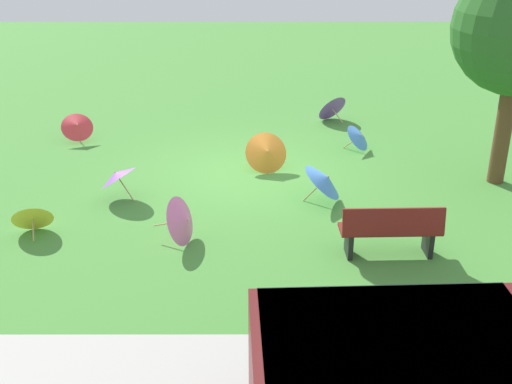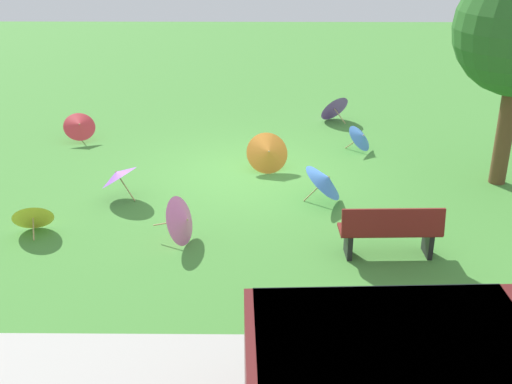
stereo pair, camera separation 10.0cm
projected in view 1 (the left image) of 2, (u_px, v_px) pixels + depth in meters
ground at (246, 175)px, 13.42m from camera, size 40.00×40.00×0.00m
park_bench at (391, 230)px, 10.09m from camera, size 1.61×0.53×0.90m
parasol_red_0 at (77, 126)px, 15.10m from camera, size 0.92×0.85×0.73m
parasol_blue_0 at (325, 180)px, 11.99m from camera, size 0.86×0.95×0.81m
parasol_pink_0 at (184, 221)px, 10.51m from camera, size 0.85×0.91×0.84m
parasol_purple_0 at (331, 107)px, 16.72m from camera, size 0.98×0.92×0.76m
parasol_yellow_0 at (33, 216)px, 10.89m from camera, size 0.80×0.72×0.64m
parasol_orange_0 at (267, 152)px, 13.43m from camera, size 1.01×0.91×0.86m
parasol_blue_1 at (360, 137)px, 14.64m from camera, size 0.80×0.85×0.64m
parasol_purple_1 at (117, 175)px, 12.09m from camera, size 0.92×0.95×0.76m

